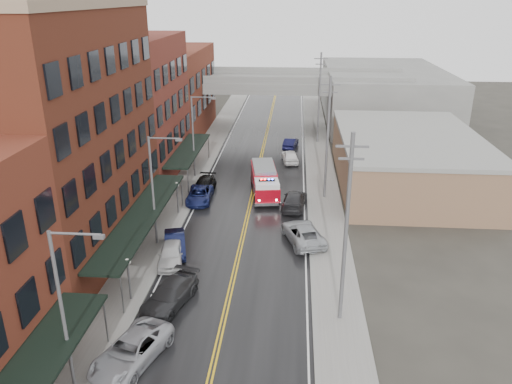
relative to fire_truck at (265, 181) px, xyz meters
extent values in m
cube|color=black|center=(-1.21, -5.51, -1.48)|extent=(11.00, 160.00, 0.02)
cube|color=slate|center=(-8.51, -5.51, -1.42)|extent=(3.00, 160.00, 0.15)
cube|color=slate|center=(6.09, -5.51, -1.42)|extent=(3.00, 160.00, 0.15)
cube|color=gray|center=(-6.86, -5.51, -1.42)|extent=(0.30, 160.00, 0.15)
cube|color=gray|center=(4.44, -5.51, -1.42)|extent=(0.30, 160.00, 0.15)
cube|color=#582417|center=(-14.51, -12.51, 7.51)|extent=(9.00, 20.00, 18.00)
cube|color=maroon|center=(-14.51, 4.99, 6.01)|extent=(9.00, 15.00, 15.00)
cube|color=brown|center=(-14.51, 22.49, 4.51)|extent=(9.00, 20.00, 12.00)
cube|color=#855F47|center=(14.79, 4.49, 1.01)|extent=(14.00, 22.00, 5.00)
cube|color=slate|center=(16.79, 34.49, 2.51)|extent=(18.00, 30.00, 8.00)
cylinder|color=slate|center=(-7.56, -23.91, 0.01)|extent=(0.10, 0.10, 3.00)
cube|color=black|center=(-8.71, -12.51, 1.51)|extent=(2.60, 18.00, 0.18)
cylinder|color=slate|center=(-7.56, -21.11, 0.01)|extent=(0.10, 0.10, 3.00)
cylinder|color=slate|center=(-7.56, -3.91, 0.01)|extent=(0.10, 0.10, 3.00)
cube|color=black|center=(-8.71, 4.99, 1.51)|extent=(2.60, 13.00, 0.18)
cylinder|color=slate|center=(-7.56, -1.11, 0.01)|extent=(0.10, 0.10, 3.00)
cylinder|color=slate|center=(-7.56, 11.09, 0.01)|extent=(0.10, 0.10, 3.00)
cylinder|color=#59595B|center=(-7.61, -19.51, -0.09)|extent=(0.14, 0.14, 2.80)
sphere|color=silver|center=(-7.61, -19.51, 1.41)|extent=(0.44, 0.44, 0.44)
cylinder|color=#59595B|center=(-7.61, -5.51, -0.09)|extent=(0.14, 0.14, 2.80)
sphere|color=silver|center=(-7.61, -5.51, 1.41)|extent=(0.44, 0.44, 0.44)
cylinder|color=#59595B|center=(-8.01, -27.51, 3.01)|extent=(0.18, 0.18, 9.00)
cylinder|color=#59595B|center=(-6.81, -27.51, 7.41)|extent=(2.40, 0.12, 0.12)
cube|color=#59595B|center=(-5.71, -27.51, 7.31)|extent=(0.50, 0.22, 0.18)
cylinder|color=#59595B|center=(-8.01, -11.51, 3.01)|extent=(0.18, 0.18, 9.00)
cylinder|color=#59595B|center=(-6.81, -11.51, 7.41)|extent=(2.40, 0.12, 0.12)
cube|color=#59595B|center=(-5.71, -11.51, 7.31)|extent=(0.50, 0.22, 0.18)
cylinder|color=#59595B|center=(-8.01, 4.49, 3.01)|extent=(0.18, 0.18, 9.00)
cylinder|color=#59595B|center=(-6.81, 4.49, 7.41)|extent=(2.40, 0.12, 0.12)
cube|color=#59595B|center=(-5.71, 4.49, 7.31)|extent=(0.50, 0.22, 0.18)
cylinder|color=#59595B|center=(5.99, -20.51, 4.51)|extent=(0.24, 0.24, 12.00)
cube|color=#59595B|center=(5.99, -20.51, 9.71)|extent=(1.80, 0.12, 0.12)
cube|color=#59595B|center=(5.99, -20.51, 9.01)|extent=(1.40, 0.12, 0.12)
cylinder|color=#59595B|center=(5.99, -0.51, 4.51)|extent=(0.24, 0.24, 12.00)
cube|color=#59595B|center=(5.99, -0.51, 9.71)|extent=(1.80, 0.12, 0.12)
cube|color=#59595B|center=(5.99, -0.51, 9.01)|extent=(1.40, 0.12, 0.12)
cylinder|color=#59595B|center=(5.99, 19.49, 4.51)|extent=(0.24, 0.24, 12.00)
cube|color=#59595B|center=(5.99, 19.49, 9.71)|extent=(1.80, 0.12, 0.12)
cube|color=#59595B|center=(5.99, 19.49, 9.01)|extent=(1.40, 0.12, 0.12)
cube|color=slate|center=(-1.21, 26.49, 5.26)|extent=(40.00, 10.00, 1.50)
cube|color=slate|center=(-12.21, 26.49, 1.51)|extent=(1.60, 8.00, 6.00)
cube|color=slate|center=(9.79, 26.49, 1.51)|extent=(1.60, 8.00, 6.00)
cube|color=#9E0714|center=(-0.17, 1.18, -0.02)|extent=(3.10, 5.51, 1.99)
cube|color=#9E0714|center=(0.36, -2.49, -0.31)|extent=(2.70, 2.78, 1.42)
cube|color=silver|center=(0.36, -2.49, 0.64)|extent=(2.56, 2.58, 0.47)
cube|color=black|center=(0.33, -2.30, -0.02)|extent=(2.59, 1.85, 0.76)
cube|color=slate|center=(-0.17, 1.18, 1.12)|extent=(2.81, 5.10, 0.28)
cube|color=black|center=(0.36, -2.49, 0.96)|extent=(1.54, 0.48, 0.13)
sphere|color=#FF0C0C|center=(-0.15, -2.56, 1.03)|extent=(0.19, 0.19, 0.19)
sphere|color=#1933FF|center=(0.88, -2.41, 1.03)|extent=(0.19, 0.19, 0.19)
cylinder|color=black|center=(-0.66, -2.73, -1.02)|extent=(0.99, 0.47, 0.95)
cylinder|color=black|center=(1.41, -2.43, -1.02)|extent=(0.99, 0.47, 0.95)
cylinder|color=black|center=(-1.14, 0.56, -1.02)|extent=(0.99, 0.47, 0.95)
cylinder|color=black|center=(0.93, 0.86, -1.02)|extent=(0.99, 0.47, 0.95)
cylinder|color=black|center=(-1.48, 2.91, -1.02)|extent=(0.99, 0.47, 0.95)
cylinder|color=black|center=(0.59, 3.21, -1.02)|extent=(0.99, 0.47, 0.95)
imported|color=#9D9EA4|center=(-5.68, -25.31, -0.73)|extent=(4.11, 5.99, 1.52)
imported|color=#27282A|center=(-4.91, -19.81, -0.73)|extent=(3.50, 5.61, 1.52)
imported|color=silver|center=(-6.11, -14.31, -0.73)|extent=(2.34, 4.66, 1.53)
imported|color=black|center=(-6.21, -12.71, -0.76)|extent=(2.63, 4.72, 1.47)
imported|color=#151C4E|center=(-6.21, -2.31, -0.81)|extent=(2.50, 5.04, 1.37)
imported|color=black|center=(-6.21, -0.04, -0.77)|extent=(2.18, 5.01, 1.44)
imported|color=#9EA2A6|center=(3.79, -10.12, -0.72)|extent=(4.13, 6.06, 1.54)
imported|color=#262528|center=(3.02, -3.07, -0.74)|extent=(2.68, 5.37, 1.50)
imported|color=white|center=(2.39, 10.69, -0.74)|extent=(2.36, 4.61, 1.50)
imported|color=black|center=(2.39, 16.69, -0.80)|extent=(2.13, 4.37, 1.38)
camera|label=1|loc=(2.85, -46.80, 17.34)|focal=35.00mm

